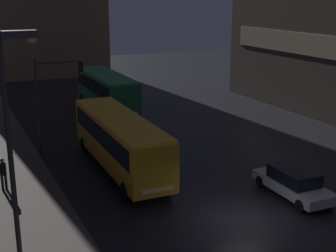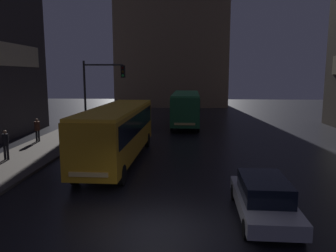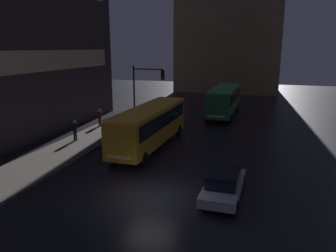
{
  "view_description": "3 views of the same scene",
  "coord_description": "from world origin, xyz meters",
  "px_view_note": "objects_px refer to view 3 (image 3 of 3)",
  "views": [
    {
      "loc": [
        -11.76,
        -16.15,
        10.17
      ],
      "look_at": [
        -0.31,
        7.87,
        2.61
      ],
      "focal_mm": 50.0,
      "sensor_mm": 36.0,
      "label": 1
    },
    {
      "loc": [
        0.93,
        -10.15,
        5.14
      ],
      "look_at": [
        -0.27,
        11.21,
        1.79
      ],
      "focal_mm": 35.0,
      "sensor_mm": 36.0,
      "label": 2
    },
    {
      "loc": [
        5.64,
        -15.21,
        7.86
      ],
      "look_at": [
        -1.61,
        8.68,
        1.86
      ],
      "focal_mm": 35.0,
      "sensor_mm": 36.0,
      "label": 3
    }
  ],
  "objects_px": {
    "bus_far": "(224,98)",
    "bus_near": "(150,123)",
    "pedestrian_mid": "(100,116)",
    "traffic_light_main": "(144,87)",
    "pedestrian_near": "(75,129)",
    "car_taxi": "(224,183)"
  },
  "relations": [
    {
      "from": "bus_near",
      "to": "bus_far",
      "type": "height_order",
      "value": "bus_far"
    },
    {
      "from": "bus_far",
      "to": "pedestrian_near",
      "type": "height_order",
      "value": "bus_far"
    },
    {
      "from": "bus_far",
      "to": "bus_near",
      "type": "bearing_deg",
      "value": 75.55
    },
    {
      "from": "bus_near",
      "to": "bus_far",
      "type": "bearing_deg",
      "value": -104.0
    },
    {
      "from": "traffic_light_main",
      "to": "pedestrian_mid",
      "type": "bearing_deg",
      "value": -174.57
    },
    {
      "from": "bus_near",
      "to": "traffic_light_main",
      "type": "bearing_deg",
      "value": -63.49
    },
    {
      "from": "bus_near",
      "to": "pedestrian_near",
      "type": "bearing_deg",
      "value": 5.29
    },
    {
      "from": "bus_far",
      "to": "traffic_light_main",
      "type": "bearing_deg",
      "value": 55.18
    },
    {
      "from": "pedestrian_near",
      "to": "traffic_light_main",
      "type": "xyz_separation_m",
      "value": [
        4.11,
        5.86,
        2.98
      ]
    },
    {
      "from": "pedestrian_mid",
      "to": "bus_near",
      "type": "bearing_deg",
      "value": -143.66
    },
    {
      "from": "bus_near",
      "to": "pedestrian_near",
      "type": "distance_m",
      "value": 6.72
    },
    {
      "from": "bus_far",
      "to": "pedestrian_near",
      "type": "bearing_deg",
      "value": 55.43
    },
    {
      "from": "bus_near",
      "to": "bus_far",
      "type": "relative_size",
      "value": 1.05
    },
    {
      "from": "car_taxi",
      "to": "pedestrian_mid",
      "type": "bearing_deg",
      "value": -39.68
    },
    {
      "from": "bus_near",
      "to": "pedestrian_mid",
      "type": "distance_m",
      "value": 8.8
    },
    {
      "from": "bus_near",
      "to": "pedestrian_near",
      "type": "height_order",
      "value": "bus_near"
    },
    {
      "from": "bus_near",
      "to": "pedestrian_mid",
      "type": "xyz_separation_m",
      "value": [
        -7.23,
        4.95,
        -0.83
      ]
    },
    {
      "from": "pedestrian_mid",
      "to": "traffic_light_main",
      "type": "height_order",
      "value": "traffic_light_main"
    },
    {
      "from": "pedestrian_near",
      "to": "car_taxi",
      "type": "bearing_deg",
      "value": -46.6
    },
    {
      "from": "bus_far",
      "to": "pedestrian_near",
      "type": "relative_size",
      "value": 6.03
    },
    {
      "from": "bus_near",
      "to": "traffic_light_main",
      "type": "xyz_separation_m",
      "value": [
        -2.54,
        5.4,
        2.14
      ]
    },
    {
      "from": "bus_far",
      "to": "car_taxi",
      "type": "distance_m",
      "value": 22.02
    }
  ]
}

